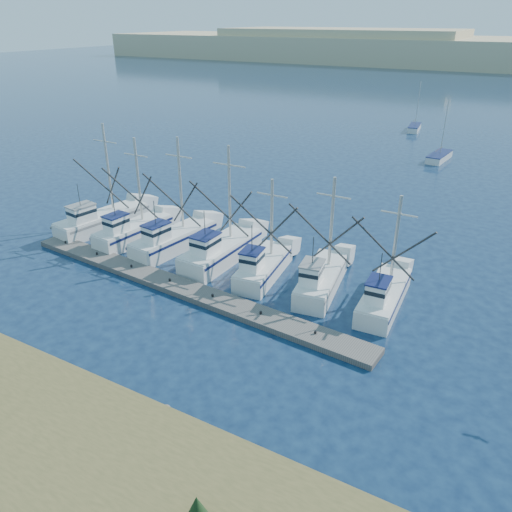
{
  "coord_description": "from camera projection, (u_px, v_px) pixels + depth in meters",
  "views": [
    {
      "loc": [
        12.6,
        -18.43,
        17.93
      ],
      "look_at": [
        -2.26,
        8.0,
        3.29
      ],
      "focal_mm": 35.0,
      "sensor_mm": 36.0,
      "label": 1
    }
  ],
  "objects": [
    {
      "name": "trawler_fleet",
      "position": [
        208.0,
        250.0,
        40.13
      ],
      "size": [
        29.91,
        9.1,
        9.44
      ],
      "color": "silver",
      "rests_on": "ground"
    },
    {
      "name": "ground",
      "position": [
        221.0,
        372.0,
        27.82
      ],
      "size": [
        500.0,
        500.0,
        0.0
      ],
      "primitive_type": "plane",
      "color": "#0C1B36",
      "rests_on": "ground"
    },
    {
      "name": "floating_dock",
      "position": [
        180.0,
        287.0,
        36.09
      ],
      "size": [
        30.23,
        4.47,
        0.4
      ],
      "primitive_type": "cube",
      "rotation": [
        0.0,
        0.0,
        -0.08
      ],
      "color": "#605B56",
      "rests_on": "ground"
    },
    {
      "name": "sailboat_near",
      "position": [
        439.0,
        157.0,
        68.31
      ],
      "size": [
        2.48,
        6.28,
        8.1
      ],
      "rotation": [
        0.0,
        0.0,
        -0.1
      ],
      "color": "silver",
      "rests_on": "ground"
    },
    {
      "name": "sailboat_far",
      "position": [
        414.0,
        128.0,
        85.98
      ],
      "size": [
        2.28,
        5.9,
        8.1
      ],
      "rotation": [
        0.0,
        0.0,
        0.11
      ],
      "color": "silver",
      "rests_on": "ground"
    }
  ]
}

